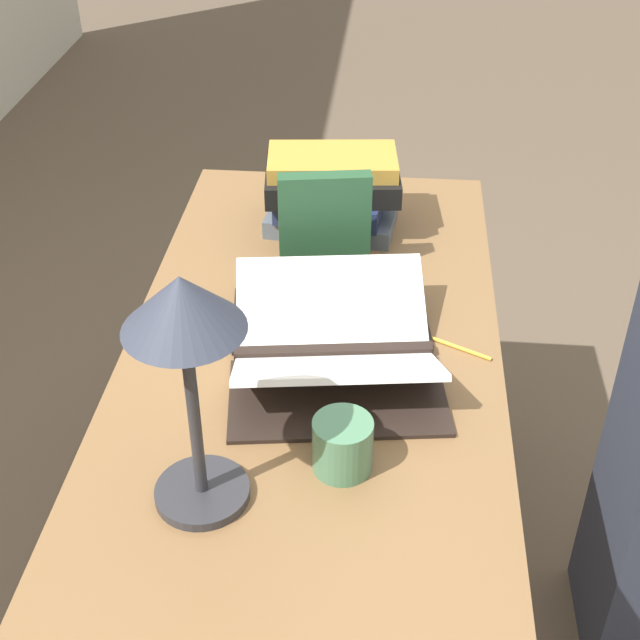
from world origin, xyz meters
The scene contains 8 objects.
ground_plane centered at (0.00, 0.00, 0.00)m, with size 12.00×12.00×0.00m, color brown.
reading_desk centered at (0.00, 0.00, 0.65)m, with size 1.46×0.69×0.76m.
open_book centered at (0.00, -0.04, 0.79)m, with size 0.49×0.42×0.10m.
book_stack_tall centered at (0.47, 0.00, 0.84)m, with size 0.22×0.30×0.17m.
book_standing_upright centered at (0.28, 0.00, 0.87)m, with size 0.06×0.19×0.22m.
reading_lamp centered at (-0.36, 0.13, 1.06)m, with size 0.17×0.17×0.39m.
coffee_mug centered at (-0.27, -0.07, 0.80)m, with size 0.12×0.09×0.09m.
pencil centered at (0.05, -0.26, 0.76)m, with size 0.07×0.13×0.01m.
Camera 1 is at (-1.26, -0.13, 1.75)m, focal length 50.00 mm.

